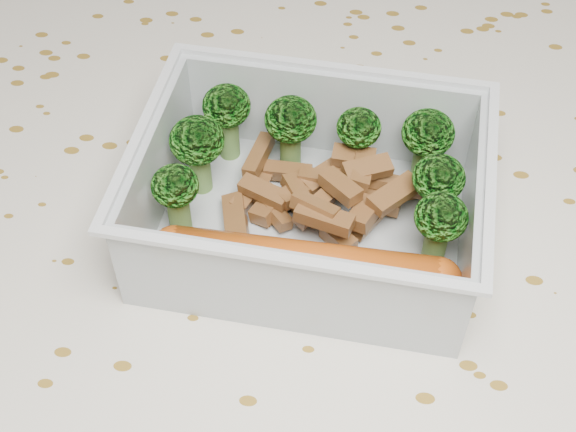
# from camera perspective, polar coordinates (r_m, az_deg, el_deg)

# --- Properties ---
(dining_table) EXTENTS (1.40, 0.90, 0.75)m
(dining_table) POSITION_cam_1_polar(r_m,az_deg,el_deg) (0.53, -0.19, -8.68)
(dining_table) COLOR brown
(dining_table) RESTS_ON ground
(tablecloth) EXTENTS (1.46, 0.96, 0.19)m
(tablecloth) POSITION_cam_1_polar(r_m,az_deg,el_deg) (0.48, -0.20, -5.52)
(tablecloth) COLOR silver
(tablecloth) RESTS_ON dining_table
(lunch_container) EXTENTS (0.20, 0.16, 0.07)m
(lunch_container) POSITION_cam_1_polar(r_m,az_deg,el_deg) (0.45, 1.54, 0.70)
(lunch_container) COLOR silver
(lunch_container) RESTS_ON tablecloth
(broccoli_florets) EXTENTS (0.17, 0.10, 0.05)m
(broccoli_florets) POSITION_cam_1_polar(r_m,az_deg,el_deg) (0.45, 2.13, 4.47)
(broccoli_florets) COLOR #608C3F
(broccoli_florets) RESTS_ON lunch_container
(meat_pile) EXTENTS (0.12, 0.08, 0.03)m
(meat_pile) POSITION_cam_1_polar(r_m,az_deg,el_deg) (0.46, 2.29, 1.57)
(meat_pile) COLOR brown
(meat_pile) RESTS_ON lunch_container
(sausage) EXTENTS (0.17, 0.03, 0.03)m
(sausage) POSITION_cam_1_polar(r_m,az_deg,el_deg) (0.42, 1.15, -3.50)
(sausage) COLOR #AF4810
(sausage) RESTS_ON lunch_container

